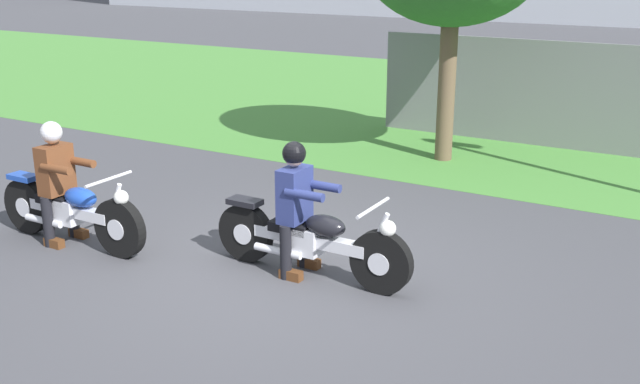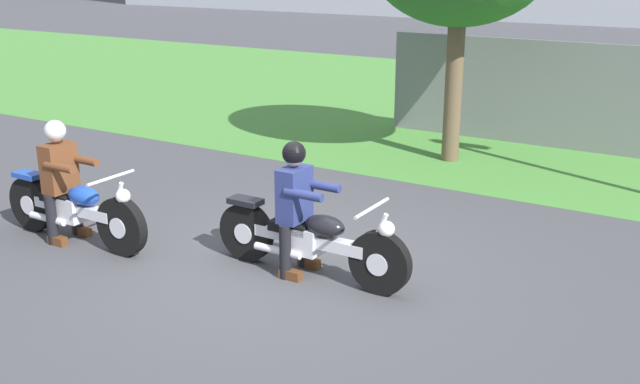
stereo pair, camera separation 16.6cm
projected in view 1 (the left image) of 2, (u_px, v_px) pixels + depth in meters
The scene contains 7 objects.
ground at pixel (278, 268), 7.87m from camera, with size 120.00×120.00×0.00m, color #424247.
grass_verge at pixel (528, 112), 15.69m from camera, with size 60.00×12.00×0.01m, color #478438.
motorcycle_lead at pixel (311, 240), 7.57m from camera, with size 2.25×0.66×0.88m.
rider_lead at pixel (296, 198), 7.52m from camera, with size 0.55×0.48×1.40m.
motorcycle_follow at pixel (71, 211), 8.41m from camera, with size 2.15×0.66×0.89m.
rider_follow at pixel (57, 173), 8.36m from camera, with size 0.55×0.48×1.41m.
fence_segment at pixel (578, 97), 12.39m from camera, with size 7.00×0.06×1.80m, color slate.
Camera 1 is at (4.06, -6.02, 3.16)m, focal length 41.84 mm.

